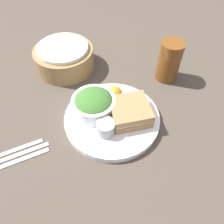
% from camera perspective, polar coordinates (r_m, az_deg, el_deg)
% --- Properties ---
extents(ground_plane, '(4.00, 4.00, 0.00)m').
position_cam_1_polar(ground_plane, '(0.66, 0.00, -2.23)').
color(ground_plane, '#4C4238').
extents(plate, '(0.28, 0.28, 0.02)m').
position_cam_1_polar(plate, '(0.65, 0.00, -1.69)').
color(plate, white).
rests_on(plate, ground_plane).
extents(sandwich, '(0.11, 0.11, 0.05)m').
position_cam_1_polar(sandwich, '(0.63, 4.68, 0.15)').
color(sandwich, '#A37A4C').
rests_on(sandwich, plate).
extents(salad_bowl, '(0.13, 0.13, 0.06)m').
position_cam_1_polar(salad_bowl, '(0.64, -4.78, 2.20)').
color(salad_bowl, white).
rests_on(salad_bowl, plate).
extents(dressing_cup, '(0.05, 0.05, 0.04)m').
position_cam_1_polar(dressing_cup, '(0.59, -1.65, -4.11)').
color(dressing_cup, '#99999E').
rests_on(dressing_cup, plate).
extents(orange_wedge, '(0.05, 0.05, 0.05)m').
position_cam_1_polar(orange_wedge, '(0.67, 0.67, 4.64)').
color(orange_wedge, orange).
rests_on(orange_wedge, plate).
extents(drink_glass, '(0.08, 0.08, 0.14)m').
position_cam_1_polar(drink_glass, '(0.77, 14.72, 12.71)').
color(drink_glass, brown).
rests_on(drink_glass, ground_plane).
extents(bread_basket, '(0.21, 0.21, 0.09)m').
position_cam_1_polar(bread_basket, '(0.82, -12.33, 13.71)').
color(bread_basket, '#997547').
rests_on(bread_basket, ground_plane).
extents(fork, '(0.17, 0.04, 0.01)m').
position_cam_1_polar(fork, '(0.64, -23.70, -11.66)').
color(fork, '#B2B2B7').
rests_on(fork, ground_plane).
extents(knife, '(0.18, 0.04, 0.01)m').
position_cam_1_polar(knife, '(0.65, -23.95, -10.33)').
color(knife, '#B2B2B7').
rests_on(knife, ground_plane).
extents(spoon, '(0.15, 0.04, 0.01)m').
position_cam_1_polar(spoon, '(0.66, -24.18, -9.05)').
color(spoon, '#B2B2B7').
rests_on(spoon, ground_plane).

